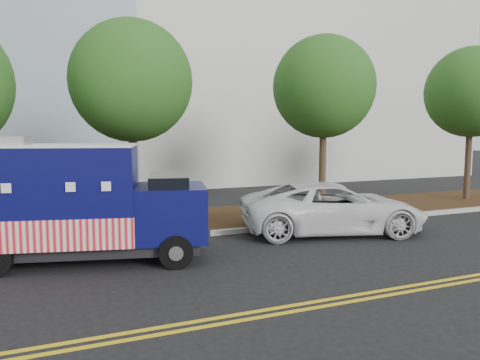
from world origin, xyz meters
name	(u,v)px	position (x,y,z in m)	size (l,w,h in m)	color
ground	(153,254)	(0.00, 0.00, 0.00)	(120.00, 120.00, 0.00)	black
curb	(142,239)	(0.00, 1.40, 0.07)	(120.00, 0.18, 0.15)	#9E9E99
mulch_strip	(129,225)	(0.00, 3.50, 0.07)	(120.00, 4.00, 0.15)	black
centerline_near	(212,319)	(0.00, -4.45, 0.01)	(120.00, 0.10, 0.01)	gold
centerline_far	(217,325)	(0.00, -4.70, 0.01)	(120.00, 0.10, 0.01)	gold
tree_b	(131,81)	(0.18, 3.47, 4.65)	(3.81, 3.81, 6.56)	#38281C
tree_c	(324,87)	(7.30, 3.55, 4.72)	(3.82, 3.82, 6.65)	#38281C
tree_d	(471,92)	(14.52, 3.25, 4.73)	(3.85, 3.85, 6.67)	#38281C
sign_post	(66,201)	(-1.94, 2.03, 1.20)	(0.06, 0.06, 2.40)	#473828
food_truck	(74,206)	(-1.83, 0.04, 1.35)	(5.98, 3.35, 2.99)	black
white_car	(333,208)	(5.60, 0.32, 0.77)	(2.57, 5.57, 1.55)	silver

